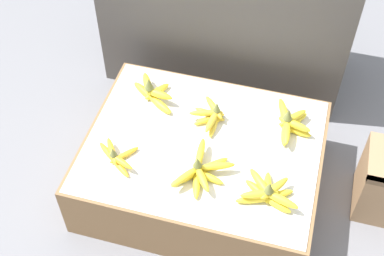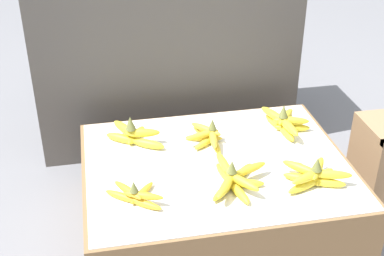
# 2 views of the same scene
# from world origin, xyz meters

# --- Properties ---
(ground_plane) EXTENTS (10.00, 10.00, 0.00)m
(ground_plane) POSITION_xyz_m (0.00, 0.00, 0.00)
(ground_plane) COLOR slate
(display_platform) EXTENTS (0.92, 0.73, 0.27)m
(display_platform) POSITION_xyz_m (0.00, 0.00, 0.14)
(display_platform) COLOR olive
(display_platform) RESTS_ON ground_plane
(back_vendor_table) EXTENTS (1.12, 0.46, 0.74)m
(back_vendor_table) POSITION_xyz_m (-0.07, 0.73, 0.37)
(back_vendor_table) COLOR #4C4742
(back_vendor_table) RESTS_ON ground_plane
(banana_bunch_front_left) EXTENTS (0.18, 0.16, 0.08)m
(banana_bunch_front_left) POSITION_xyz_m (-0.30, -0.16, 0.30)
(banana_bunch_front_left) COLOR gold
(banana_bunch_front_left) RESTS_ON display_platform
(banana_bunch_front_midleft) EXTENTS (0.22, 0.26, 0.10)m
(banana_bunch_front_midleft) POSITION_xyz_m (0.03, -0.14, 0.30)
(banana_bunch_front_midleft) COLOR yellow
(banana_bunch_front_midleft) RESTS_ON display_platform
(banana_bunch_front_midright) EXTENTS (0.23, 0.17, 0.11)m
(banana_bunch_front_midright) POSITION_xyz_m (0.28, -0.18, 0.30)
(banana_bunch_front_midright) COLOR yellow
(banana_bunch_front_midright) RESTS_ON display_platform
(banana_bunch_middle_left) EXTENTS (0.22, 0.19, 0.12)m
(banana_bunch_middle_left) POSITION_xyz_m (-0.27, 0.19, 0.31)
(banana_bunch_middle_left) COLOR yellow
(banana_bunch_middle_left) RESTS_ON display_platform
(banana_bunch_middle_midleft) EXTENTS (0.15, 0.21, 0.09)m
(banana_bunch_middle_midleft) POSITION_xyz_m (-0.00, 0.14, 0.30)
(banana_bunch_middle_midleft) COLOR gold
(banana_bunch_middle_midleft) RESTS_ON display_platform
(banana_bunch_middle_midright) EXTENTS (0.17, 0.24, 0.11)m
(banana_bunch_middle_midright) POSITION_xyz_m (0.31, 0.17, 0.31)
(banana_bunch_middle_midright) COLOR yellow
(banana_bunch_middle_midright) RESTS_ON display_platform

